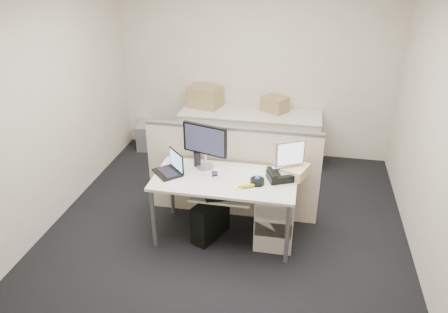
% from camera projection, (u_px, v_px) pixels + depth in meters
% --- Properties ---
extents(floor, '(4.00, 4.50, 0.01)m').
position_uv_depth(floor, '(225.00, 235.00, 4.90)').
color(floor, black).
rests_on(floor, ground).
extents(wall_back, '(4.00, 0.02, 2.70)m').
position_uv_depth(wall_back, '(255.00, 65.00, 6.27)').
color(wall_back, beige).
rests_on(wall_back, ground).
extents(wall_front, '(4.00, 0.02, 2.70)m').
position_uv_depth(wall_front, '(143.00, 281.00, 2.32)').
color(wall_front, beige).
rests_on(wall_front, ground).
extents(wall_left, '(0.02, 4.50, 2.70)m').
position_uv_depth(wall_left, '(40.00, 109.00, 4.64)').
color(wall_left, beige).
rests_on(wall_left, ground).
extents(wall_right, '(0.02, 4.50, 2.70)m').
position_uv_depth(wall_right, '(441.00, 139.00, 3.95)').
color(wall_right, beige).
rests_on(wall_right, ground).
extents(desk, '(1.50, 0.75, 0.73)m').
position_uv_depth(desk, '(225.00, 184.00, 4.60)').
color(desk, beige).
rests_on(desk, floor).
extents(keyboard_tray, '(0.62, 0.32, 0.02)m').
position_uv_depth(keyboard_tray, '(221.00, 196.00, 4.46)').
color(keyboard_tray, beige).
rests_on(keyboard_tray, desk).
extents(drawer_pedestal, '(0.40, 0.55, 0.65)m').
position_uv_depth(drawer_pedestal, '(276.00, 213.00, 4.70)').
color(drawer_pedestal, '#BFB7A3').
rests_on(drawer_pedestal, floor).
extents(cubicle_partition, '(2.00, 0.06, 1.10)m').
position_uv_depth(cubicle_partition, '(232.00, 173.00, 5.04)').
color(cubicle_partition, beige).
rests_on(cubicle_partition, floor).
extents(back_counter, '(2.00, 0.60, 0.72)m').
position_uv_depth(back_counter, '(250.00, 137.00, 6.43)').
color(back_counter, '#BFB7A3').
rests_on(back_counter, floor).
extents(monitor_main, '(0.54, 0.33, 0.51)m').
position_uv_depth(monitor_main, '(205.00, 147.00, 4.66)').
color(monitor_main, black).
rests_on(monitor_main, desk).
extents(monitor_small, '(0.37, 0.30, 0.40)m').
position_uv_depth(monitor_small, '(289.00, 159.00, 4.53)').
color(monitor_small, '#B7B7BC').
rests_on(monitor_small, desk).
extents(laptop, '(0.38, 0.38, 0.23)m').
position_uv_depth(laptop, '(167.00, 164.00, 4.61)').
color(laptop, black).
rests_on(laptop, desk).
extents(trackball, '(0.16, 0.16, 0.06)m').
position_uv_depth(trackball, '(257.00, 181.00, 4.45)').
color(trackball, black).
rests_on(trackball, desk).
extents(desk_phone, '(0.30, 0.28, 0.08)m').
position_uv_depth(desk_phone, '(280.00, 176.00, 4.52)').
color(desk_phone, black).
rests_on(desk_phone, desk).
extents(paper_stack, '(0.26, 0.30, 0.01)m').
position_uv_depth(paper_stack, '(216.00, 171.00, 4.69)').
color(paper_stack, silver).
rests_on(paper_stack, desk).
extents(sticky_pad, '(0.07, 0.07, 0.01)m').
position_uv_depth(sticky_pad, '(239.00, 188.00, 4.38)').
color(sticky_pad, '#FAFF40').
rests_on(sticky_pad, desk).
extents(travel_mug, '(0.08, 0.08, 0.17)m').
position_uv_depth(travel_mug, '(197.00, 159.00, 4.79)').
color(travel_mug, black).
rests_on(travel_mug, desk).
extents(banana, '(0.19, 0.12, 0.04)m').
position_uv_depth(banana, '(246.00, 186.00, 4.38)').
color(banana, yellow).
rests_on(banana, desk).
extents(cellphone, '(0.08, 0.12, 0.01)m').
position_uv_depth(cellphone, '(215.00, 174.00, 4.63)').
color(cellphone, black).
rests_on(cellphone, desk).
extents(manila_folders, '(0.32, 0.35, 0.11)m').
position_uv_depth(manila_folders, '(295.00, 171.00, 4.60)').
color(manila_folders, '#D5B879').
rests_on(manila_folders, desk).
extents(keyboard, '(0.43, 0.27, 0.02)m').
position_uv_depth(keyboard, '(225.00, 197.00, 4.41)').
color(keyboard, black).
rests_on(keyboard, keyboard_tray).
extents(pc_tower_desk, '(0.37, 0.51, 0.44)m').
position_uv_depth(pc_tower_desk, '(210.00, 219.00, 4.78)').
color(pc_tower_desk, black).
rests_on(pc_tower_desk, floor).
extents(pc_tower_spare_dark, '(0.20, 0.46, 0.42)m').
position_uv_depth(pc_tower_spare_dark, '(183.00, 138.00, 6.76)').
color(pc_tower_spare_dark, black).
rests_on(pc_tower_spare_dark, floor).
extents(pc_tower_spare_silver, '(0.25, 0.45, 0.40)m').
position_uv_depth(pc_tower_spare_silver, '(144.00, 135.00, 6.88)').
color(pc_tower_spare_silver, '#B7B7BC').
rests_on(pc_tower_spare_silver, floor).
extents(cardboard_box_left, '(0.52, 0.44, 0.33)m').
position_uv_depth(cardboard_box_left, '(205.00, 97.00, 6.42)').
color(cardboard_box_left, '#A07E54').
rests_on(cardboard_box_left, back_counter).
extents(cardboard_box_right, '(0.42, 0.40, 0.24)m').
position_uv_depth(cardboard_box_right, '(275.00, 105.00, 6.26)').
color(cardboard_box_right, '#A07E54').
rests_on(cardboard_box_right, back_counter).
extents(red_binder, '(0.10, 0.29, 0.26)m').
position_uv_depth(red_binder, '(215.00, 101.00, 6.39)').
color(red_binder, '#A41A2B').
rests_on(red_binder, back_counter).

